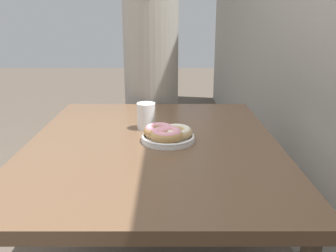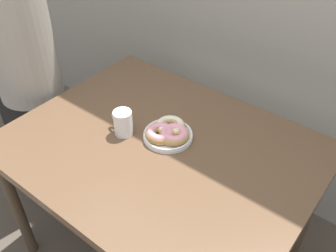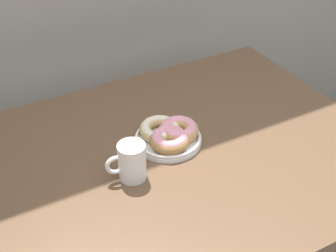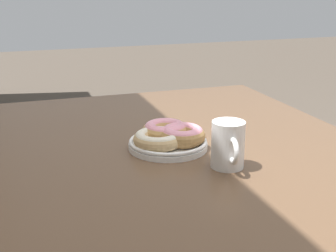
{
  "view_description": "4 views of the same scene",
  "coord_description": "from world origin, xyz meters",
  "px_view_note": "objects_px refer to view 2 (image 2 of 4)",
  "views": [
    {
      "loc": [
        1.33,
        0.44,
        1.21
      ],
      "look_at": [
        -0.01,
        0.44,
        0.8
      ],
      "focal_mm": 40.0,
      "sensor_mm": 36.0,
      "label": 1
    },
    {
      "loc": [
        0.7,
        -0.47,
        1.74
      ],
      "look_at": [
        -0.01,
        0.44,
        0.8
      ],
      "focal_mm": 40.0,
      "sensor_mm": 36.0,
      "label": 2
    },
    {
      "loc": [
        -0.54,
        -0.54,
        1.61
      ],
      "look_at": [
        -0.01,
        0.44,
        0.8
      ],
      "focal_mm": 50.0,
      "sensor_mm": 36.0,
      "label": 3
    },
    {
      "loc": [
        -1.07,
        0.8,
        1.16
      ],
      "look_at": [
        -0.01,
        0.44,
        0.8
      ],
      "focal_mm": 50.0,
      "sensor_mm": 36.0,
      "label": 4
    }
  ],
  "objects_px": {
    "donut_plate": "(168,132)",
    "coffee_mug": "(123,122)",
    "person_figure": "(27,77)",
    "dining_table": "(161,158)"
  },
  "relations": [
    {
      "from": "dining_table",
      "to": "person_figure",
      "type": "xyz_separation_m",
      "value": [
        -0.81,
        -0.04,
        0.1
      ]
    },
    {
      "from": "coffee_mug",
      "to": "person_figure",
      "type": "relative_size",
      "value": 0.08
    },
    {
      "from": "dining_table",
      "to": "donut_plate",
      "type": "relative_size",
      "value": 5.47
    },
    {
      "from": "person_figure",
      "to": "donut_plate",
      "type": "bearing_deg",
      "value": 6.75
    },
    {
      "from": "dining_table",
      "to": "coffee_mug",
      "type": "xyz_separation_m",
      "value": [
        -0.17,
        -0.03,
        0.13
      ]
    },
    {
      "from": "person_figure",
      "to": "dining_table",
      "type": "bearing_deg",
      "value": 2.86
    },
    {
      "from": "coffee_mug",
      "to": "person_figure",
      "type": "distance_m",
      "value": 0.64
    },
    {
      "from": "donut_plate",
      "to": "coffee_mug",
      "type": "height_order",
      "value": "coffee_mug"
    },
    {
      "from": "donut_plate",
      "to": "coffee_mug",
      "type": "relative_size",
      "value": 1.96
    },
    {
      "from": "donut_plate",
      "to": "person_figure",
      "type": "relative_size",
      "value": 0.15
    }
  ]
}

